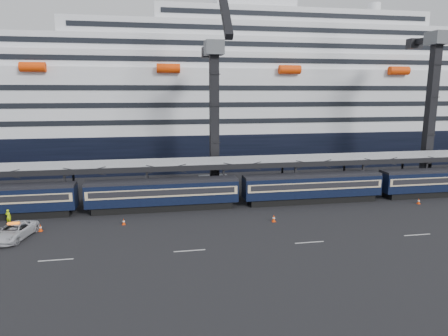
# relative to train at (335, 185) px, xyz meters

# --- Properties ---
(ground) EXTENTS (260.00, 260.00, 0.00)m
(ground) POSITION_rel_train_xyz_m (4.65, -10.00, -2.20)
(ground) COLOR black
(ground) RESTS_ON ground
(train) EXTENTS (133.05, 3.00, 4.05)m
(train) POSITION_rel_train_xyz_m (0.00, 0.00, 0.00)
(train) COLOR black
(train) RESTS_ON ground
(canopy) EXTENTS (130.00, 6.25, 5.53)m
(canopy) POSITION_rel_train_xyz_m (4.65, 4.00, 3.05)
(canopy) COLOR gray
(canopy) RESTS_ON ground
(cruise_ship) EXTENTS (214.09, 28.84, 34.00)m
(cruise_ship) POSITION_rel_train_xyz_m (3.57, 35.99, 10.14)
(cruise_ship) COLOR black
(cruise_ship) RESTS_ON ground
(crane_dark_near) EXTENTS (4.50, 17.75, 35.08)m
(crane_dark_near) POSITION_rel_train_xyz_m (-15.35, 8.59, 9.73)
(crane_dark_near) COLOR #515459
(crane_dark_near) RESTS_ON ground
(crane_dark_mid) EXTENTS (4.50, 18.24, 39.64)m
(crane_dark_mid) POSITION_rel_train_xyz_m (19.65, 7.59, 11.16)
(crane_dark_mid) COLOR #515459
(crane_dark_mid) RESTS_ON ground
(pickup_truck) EXTENTS (3.96, 6.23, 1.60)m
(pickup_truck) POSITION_rel_train_xyz_m (-38.68, -7.70, -1.40)
(pickup_truck) COLOR #B9BBC1
(pickup_truck) RESTS_ON ground
(worker) EXTENTS (0.72, 0.58, 1.71)m
(worker) POSITION_rel_train_xyz_m (-40.90, -2.50, -1.35)
(worker) COLOR #BCE60C
(worker) RESTS_ON ground
(traffic_cone_a) EXTENTS (0.42, 0.42, 0.84)m
(traffic_cone_a) POSITION_rel_train_xyz_m (-36.70, -5.76, -1.79)
(traffic_cone_a) COLOR #F63E07
(traffic_cone_a) RESTS_ON ground
(traffic_cone_b) EXTENTS (0.37, 0.37, 0.73)m
(traffic_cone_b) POSITION_rel_train_xyz_m (-27.99, -5.11, -1.84)
(traffic_cone_b) COLOR #F63E07
(traffic_cone_b) RESTS_ON ground
(traffic_cone_c) EXTENTS (0.43, 0.43, 0.86)m
(traffic_cone_c) POSITION_rel_train_xyz_m (-10.93, -7.12, -1.78)
(traffic_cone_c) COLOR #F63E07
(traffic_cone_c) RESTS_ON ground
(traffic_cone_d) EXTENTS (0.40, 0.40, 0.80)m
(traffic_cone_d) POSITION_rel_train_xyz_m (10.47, -3.37, -1.81)
(traffic_cone_d) COLOR #F63E07
(traffic_cone_d) RESTS_ON ground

